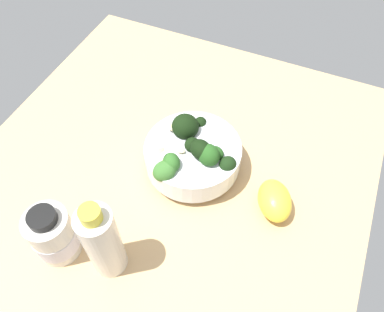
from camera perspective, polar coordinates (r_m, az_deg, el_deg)
ground_plane at (r=73.77cm, az=-2.54°, el=-1.47°), size 71.84×71.84×3.34cm
bowl_of_broccoli at (r=67.78cm, az=0.00°, el=0.21°), size 17.56×17.81×10.03cm
lemon_wedge at (r=66.34cm, az=12.15°, el=-6.47°), size 8.68×9.62×4.84cm
bottle_tall at (r=57.20cm, az=-13.17°, el=-12.25°), size 5.24×5.24×16.71cm
bottle_short at (r=63.15cm, az=-19.87°, el=-10.97°), size 6.86×6.86×10.92cm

